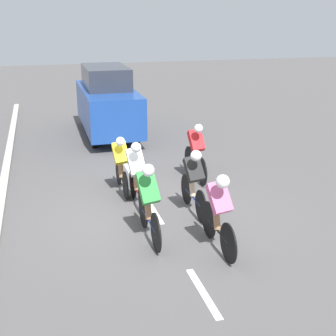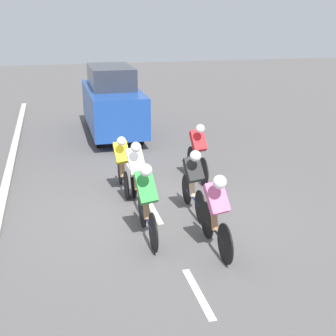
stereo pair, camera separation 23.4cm
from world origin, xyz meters
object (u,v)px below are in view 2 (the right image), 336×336
object	(u,v)px
cyclist_green	(146,199)
cyclist_white	(137,172)
cyclist_black	(194,180)
cyclist_red	(198,150)
cyclist_yellow	(122,162)
cyclist_pink	(217,210)
support_car	(112,102)

from	to	relation	value
cyclist_green	cyclist_white	world-z (taller)	cyclist_green
cyclist_white	cyclist_black	bearing A→B (deg)	148.97
cyclist_red	cyclist_green	world-z (taller)	cyclist_green
cyclist_yellow	cyclist_pink	world-z (taller)	cyclist_pink
cyclist_black	cyclist_red	bearing A→B (deg)	-109.84
cyclist_white	support_car	world-z (taller)	support_car
support_car	cyclist_pink	bearing A→B (deg)	94.23
cyclist_red	support_car	distance (m)	5.32
cyclist_red	support_car	size ratio (longest dim) A/B	0.38
cyclist_black	cyclist_pink	size ratio (longest dim) A/B	0.99
cyclist_red	cyclist_pink	world-z (taller)	cyclist_pink
cyclist_white	cyclist_pink	world-z (taller)	cyclist_white
cyclist_pink	support_car	xyz separation A→B (m)	(0.65, -8.78, 0.34)
cyclist_white	cyclist_pink	distance (m)	2.52
cyclist_red	cyclist_white	world-z (taller)	cyclist_white
cyclist_black	cyclist_green	bearing A→B (deg)	37.99
cyclist_black	cyclist_green	xyz separation A→B (m)	(1.18, 0.92, 0.05)
cyclist_yellow	cyclist_black	bearing A→B (deg)	127.54
cyclist_black	cyclist_pink	world-z (taller)	cyclist_pink
cyclist_black	support_car	size ratio (longest dim) A/B	0.37
cyclist_green	support_car	size ratio (longest dim) A/B	0.38
cyclist_black	support_car	distance (m)	7.17
cyclist_black	cyclist_white	bearing A→B (deg)	-31.03
cyclist_pink	support_car	size ratio (longest dim) A/B	0.37
cyclist_yellow	support_car	bearing A→B (deg)	-95.32
cyclist_red	cyclist_yellow	world-z (taller)	cyclist_red
cyclist_yellow	support_car	size ratio (longest dim) A/B	0.35
cyclist_red	cyclist_yellow	size ratio (longest dim) A/B	1.07
cyclist_yellow	cyclist_pink	bearing A→B (deg)	109.45
cyclist_pink	support_car	bearing A→B (deg)	-85.77
cyclist_white	support_car	bearing A→B (deg)	-93.03
cyclist_black	support_car	bearing A→B (deg)	-84.08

